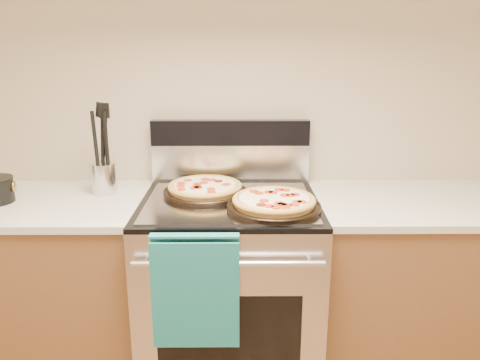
{
  "coord_description": "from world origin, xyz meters",
  "views": [
    {
      "loc": [
        0.03,
        -0.27,
        1.55
      ],
      "look_at": [
        0.04,
        1.55,
        1.04
      ],
      "focal_mm": 35.0,
      "sensor_mm": 36.0,
      "label": 1
    }
  ],
  "objects_px": {
    "range_body": "(230,297)",
    "utensil_crock": "(104,178)",
    "pepperoni_pizza_back": "(205,189)",
    "pepperoni_pizza_front": "(274,203)"
  },
  "relations": [
    {
      "from": "utensil_crock",
      "to": "pepperoni_pizza_back",
      "type": "bearing_deg",
      "value": -8.29
    },
    {
      "from": "range_body",
      "to": "utensil_crock",
      "type": "height_order",
      "value": "utensil_crock"
    },
    {
      "from": "pepperoni_pizza_front",
      "to": "utensil_crock",
      "type": "relative_size",
      "value": 2.65
    },
    {
      "from": "range_body",
      "to": "pepperoni_pizza_back",
      "type": "relative_size",
      "value": 2.46
    },
    {
      "from": "range_body",
      "to": "pepperoni_pizza_front",
      "type": "bearing_deg",
      "value": -35.83
    },
    {
      "from": "range_body",
      "to": "pepperoni_pizza_back",
      "type": "distance_m",
      "value": 0.52
    },
    {
      "from": "range_body",
      "to": "utensil_crock",
      "type": "distance_m",
      "value": 0.79
    },
    {
      "from": "pepperoni_pizza_back",
      "to": "utensil_crock",
      "type": "distance_m",
      "value": 0.47
    },
    {
      "from": "range_body",
      "to": "utensil_crock",
      "type": "bearing_deg",
      "value": 166.64
    },
    {
      "from": "pepperoni_pizza_back",
      "to": "utensil_crock",
      "type": "relative_size",
      "value": 2.58
    }
  ]
}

